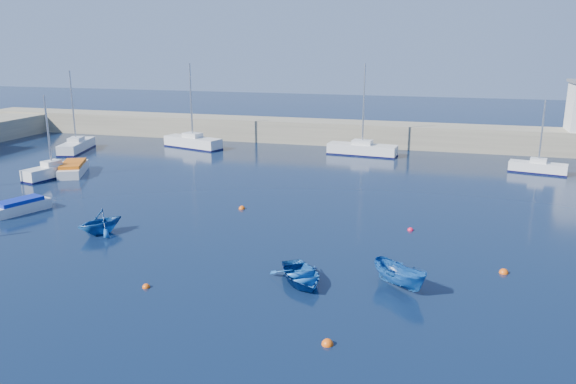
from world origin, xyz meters
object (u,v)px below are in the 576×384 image
(sailboat_7, at_px, (538,167))
(motorboat_2, at_px, (73,168))
(dinghy_center, at_px, (301,275))
(dinghy_left, at_px, (100,222))
(sailboat_3, at_px, (52,171))
(sailboat_6, at_px, (362,149))
(dinghy_right, at_px, (400,276))
(sailboat_5, at_px, (193,142))
(sailboat_4, at_px, (77,146))
(motorboat_1, at_px, (20,206))

(sailboat_7, xyz_separation_m, motorboat_2, (-41.01, -11.98, -0.04))
(dinghy_center, distance_m, dinghy_left, 14.53)
(dinghy_center, xyz_separation_m, dinghy_left, (-14.03, 3.78, 0.40))
(sailboat_3, height_order, sailboat_6, sailboat_6)
(dinghy_right, bearing_deg, sailboat_5, 78.52)
(motorboat_2, distance_m, dinghy_center, 31.55)
(sailboat_3, distance_m, sailboat_6, 30.77)
(sailboat_6, relative_size, dinghy_left, 3.23)
(sailboat_7, xyz_separation_m, dinghy_center, (-14.85, -29.61, -0.17))
(sailboat_4, height_order, sailboat_5, sailboat_5)
(sailboat_7, bearing_deg, dinghy_left, 143.93)
(dinghy_left, distance_m, dinghy_right, 19.11)
(dinghy_left, bearing_deg, dinghy_right, 17.27)
(sailboat_3, xyz_separation_m, dinghy_center, (27.05, -15.90, -0.23))
(sailboat_3, bearing_deg, motorboat_1, -50.60)
(sailboat_4, bearing_deg, dinghy_center, -55.14)
(sailboat_7, bearing_deg, sailboat_6, 88.18)
(motorboat_1, bearing_deg, sailboat_3, 136.07)
(dinghy_center, bearing_deg, dinghy_left, 132.91)
(sailboat_3, height_order, dinghy_right, sailboat_3)
(sailboat_3, relative_size, motorboat_1, 1.72)
(motorboat_2, bearing_deg, sailboat_4, 98.42)
(sailboat_5, xyz_separation_m, motorboat_1, (-0.86, -26.54, -0.22))
(sailboat_4, relative_size, dinghy_right, 2.67)
(motorboat_2, distance_m, dinghy_left, 18.42)
(dinghy_right, bearing_deg, motorboat_2, 100.65)
(sailboat_7, distance_m, motorboat_1, 43.79)
(dinghy_center, bearing_deg, sailboat_4, 108.21)
(sailboat_4, xyz_separation_m, sailboat_5, (11.47, 5.46, 0.06))
(sailboat_6, bearing_deg, dinghy_left, 164.08)
(sailboat_7, distance_m, dinghy_right, 30.63)
(sailboat_3, bearing_deg, motorboat_2, 75.20)
(sailboat_5, relative_size, sailboat_7, 1.41)
(dinghy_left, relative_size, dinghy_right, 0.90)
(sailboat_3, relative_size, dinghy_center, 2.00)
(sailboat_4, distance_m, sailboat_5, 12.71)
(sailboat_6, xyz_separation_m, dinghy_right, (6.85, -33.13, -0.00))
(sailboat_5, xyz_separation_m, sailboat_6, (19.25, 1.09, -0.04))
(motorboat_2, bearing_deg, dinghy_left, -74.81)
(sailboat_7, xyz_separation_m, dinghy_right, (-10.03, -28.94, 0.08))
(dinghy_left, bearing_deg, motorboat_2, 157.82)
(motorboat_1, relative_size, dinghy_right, 1.29)
(sailboat_6, distance_m, dinghy_center, 33.86)
(sailboat_3, relative_size, sailboat_7, 1.09)
(motorboat_1, bearing_deg, sailboat_5, 107.41)
(sailboat_5, relative_size, motorboat_2, 1.70)
(dinghy_left, bearing_deg, sailboat_6, 94.83)
(sailboat_6, bearing_deg, sailboat_5, 99.11)
(motorboat_2, relative_size, dinghy_center, 1.53)
(dinghy_right, bearing_deg, sailboat_7, 20.24)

